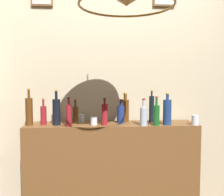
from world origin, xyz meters
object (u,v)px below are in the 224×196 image
Objects in this scene: liquor_bottle_gin at (156,115)px; liquor_bottle_sherry at (125,110)px; liquor_bottle_tequila at (56,111)px; glass_tumbler_shot at (94,121)px; liquor_bottle_mezcal at (69,115)px; liquor_bottle_bourbon at (105,114)px; liquor_bottle_whiskey at (44,115)px; glass_tumbler_highball at (195,120)px; liquor_bottle_scotch at (144,116)px; liquor_bottle_amaro at (29,111)px; liquor_bottle_rum at (75,114)px; liquor_bottle_brandy at (167,112)px; glass_tumbler_rocks at (82,118)px; liquor_bottle_vermouth at (152,109)px; liquor_bottle_rye at (121,114)px.

liquor_bottle_gin is 0.92× the size of liquor_bottle_sherry.
liquor_bottle_tequila is 4.60× the size of glass_tumbler_shot.
liquor_bottle_mezcal is 1.05× the size of liquor_bottle_bourbon.
liquor_bottle_whiskey reaches higher than glass_tumbler_highball.
liquor_bottle_scotch is 0.86× the size of liquor_bottle_sherry.
liquor_bottle_amaro is (-1.17, 0.10, 0.03)m from liquor_bottle_gin.
liquor_bottle_tequila is at bearing -168.47° from liquor_bottle_sherry.
liquor_bottle_tequila reaches higher than liquor_bottle_rum.
liquor_bottle_bourbon is 1.03× the size of liquor_bottle_rum.
liquor_bottle_whiskey is at bearing 175.03° from glass_tumbler_shot.
liquor_bottle_mezcal reaches higher than glass_tumbler_highball.
liquor_bottle_sherry reaches higher than liquor_bottle_whiskey.
liquor_bottle_sherry is at bearing 25.57° from glass_tumbler_shot.
liquor_bottle_rum is 0.91× the size of liquor_bottle_gin.
glass_tumbler_shot is at bearing 170.03° from liquor_bottle_scotch.
liquor_bottle_gin is at bearing -5.85° from liquor_bottle_tequila.
liquor_bottle_whiskey is (-0.57, 0.06, -0.01)m from liquor_bottle_bourbon.
liquor_bottle_brandy is 0.69m from glass_tumbler_shot.
liquor_bottle_bourbon is 0.29m from glass_tumbler_rocks.
liquor_bottle_vermouth reaches higher than liquor_bottle_whiskey.
liquor_bottle_bourbon is 0.58m from liquor_bottle_brandy.
liquor_bottle_tequila is (-0.12, 0.09, 0.03)m from liquor_bottle_mezcal.
glass_tumbler_highball is at bearing -12.13° from liquor_bottle_rye.
liquor_bottle_scotch is 0.76× the size of liquor_bottle_tequila.
liquor_bottle_scotch is (0.92, -0.12, -0.00)m from liquor_bottle_whiskey.
liquor_bottle_sherry is 3.18× the size of glass_tumbler_highball.
liquor_bottle_vermouth is at bearing -4.20° from glass_tumbler_rocks.
liquor_bottle_scotch is 3.40× the size of glass_tumbler_rocks.
liquor_bottle_rum is at bearing 158.25° from glass_tumbler_shot.
liquor_bottle_brandy reaches higher than liquor_bottle_mezcal.
liquor_bottle_amaro is (-1.05, 0.10, 0.04)m from liquor_bottle_scotch.
liquor_bottle_amaro is (-0.13, -0.02, 0.04)m from liquor_bottle_whiskey.
liquor_bottle_brandy is at bearing -3.38° from liquor_bottle_tequila.
liquor_bottle_rum is 0.43m from liquor_bottle_amaro.
liquor_bottle_tequila is (0.25, -0.01, -0.01)m from liquor_bottle_amaro.
liquor_bottle_scotch is at bearing -58.43° from liquor_bottle_sherry.
liquor_bottle_amaro is at bearing -173.57° from liquor_bottle_rum.
glass_tumbler_rocks is (0.10, 0.23, -0.07)m from liquor_bottle_mezcal.
liquor_bottle_amaro is (-1.28, 0.07, 0.01)m from liquor_bottle_brandy.
liquor_bottle_amaro is at bearing 176.31° from glass_tumbler_highball.
liquor_bottle_vermouth is 0.75m from liquor_bottle_rum.
liquor_bottle_rum is (-0.75, -0.04, -0.04)m from liquor_bottle_vermouth.
liquor_bottle_brandy is 1.22× the size of liquor_bottle_rum.
liquor_bottle_sherry is at bearing 38.43° from liquor_bottle_bourbon.
liquor_bottle_tequila reaches higher than glass_tumbler_highball.
glass_tumbler_shot is at bearing -2.17° from liquor_bottle_amaro.
liquor_bottle_scotch is 0.12m from liquor_bottle_gin.
liquor_bottle_mezcal is 0.33m from liquor_bottle_bourbon.
liquor_bottle_amaro reaches higher than liquor_bottle_bourbon.
liquor_bottle_gin is at bearing -163.27° from liquor_bottle_brandy.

